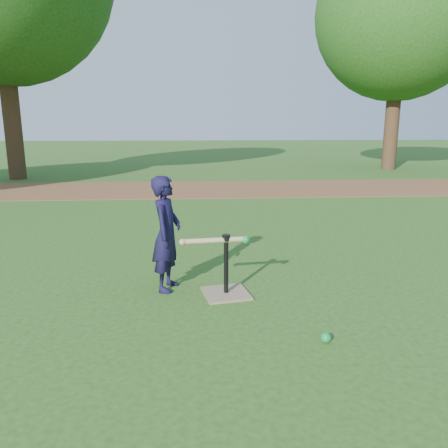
{
  "coord_description": "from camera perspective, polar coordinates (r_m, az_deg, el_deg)",
  "views": [
    {
      "loc": [
        -0.65,
        -3.67,
        1.66
      ],
      "look_at": [
        -0.35,
        0.69,
        0.65
      ],
      "focal_mm": 35.0,
      "sensor_mm": 36.0,
      "label": 1
    }
  ],
  "objects": [
    {
      "name": "ground",
      "position": [
        4.08,
        5.65,
        -11.05
      ],
      "size": [
        80.0,
        80.0,
        0.0
      ],
      "primitive_type": "plane",
      "color": "#285116",
      "rests_on": "ground"
    },
    {
      "name": "dirt_strip",
      "position": [
        11.31,
        -0.62,
        4.63
      ],
      "size": [
        24.0,
        3.0,
        0.01
      ],
      "primitive_type": "cube",
      "color": "brown",
      "rests_on": "ground"
    },
    {
      "name": "child",
      "position": [
        4.4,
        -7.51,
        -1.27
      ],
      "size": [
        0.37,
        0.48,
        1.16
      ],
      "primitive_type": "imported",
      "rotation": [
        0.0,
        0.0,
        1.35
      ],
      "color": "black",
      "rests_on": "ground"
    },
    {
      "name": "wiffle_ball_ground",
      "position": [
        3.58,
        13.16,
        -14.25
      ],
      "size": [
        0.08,
        0.08,
        0.08
      ],
      "primitive_type": "sphere",
      "color": "#0D933C",
      "rests_on": "ground"
    },
    {
      "name": "batting_tee",
      "position": [
        4.36,
        0.27,
        -7.83
      ],
      "size": [
        0.5,
        0.5,
        0.61
      ],
      "color": "#90775B",
      "rests_on": "ground"
    },
    {
      "name": "swing_action",
      "position": [
        4.2,
        -0.88,
        -2.16
      ],
      "size": [
        0.68,
        0.14,
        0.08
      ],
      "color": "tan",
      "rests_on": "ground"
    },
    {
      "name": "tree_right",
      "position": [
        17.6,
        22.12,
        24.05
      ],
      "size": [
        5.8,
        5.8,
        8.21
      ],
      "color": "#382316",
      "rests_on": "ground"
    }
  ]
}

